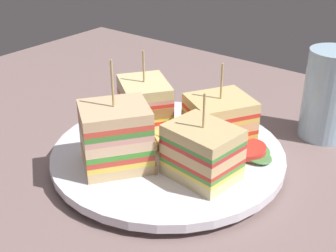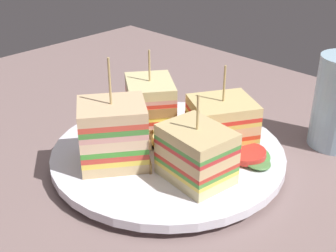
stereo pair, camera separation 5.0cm
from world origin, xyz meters
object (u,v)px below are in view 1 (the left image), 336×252
object	(u,v)px
sandwich_wedge_2	(145,105)
sandwich_wedge_3	(116,137)
sandwich_wedge_0	(202,152)
sandwich_wedge_1	(219,120)
plate	(168,155)
chip_pile	(162,136)
drinking_glass	(328,101)

from	to	relation	value
sandwich_wedge_2	sandwich_wedge_3	world-z (taller)	sandwich_wedge_3
sandwich_wedge_0	sandwich_wedge_3	world-z (taller)	sandwich_wedge_3
sandwich_wedge_0	sandwich_wedge_1	world-z (taller)	sandwich_wedge_1
sandwich_wedge_1	plate	bearing A→B (deg)	-0.76
chip_pile	plate	bearing A→B (deg)	-26.14
sandwich_wedge_3	drinking_glass	xyz separation A→B (cm)	(13.65, 23.36, -0.39)
plate	sandwich_wedge_2	xyz separation A→B (cm)	(-5.71, 2.70, 3.67)
chip_pile	drinking_glass	xyz separation A→B (cm)	(12.93, 16.70, 2.14)
sandwich_wedge_3	drinking_glass	world-z (taller)	sandwich_wedge_3
sandwich_wedge_2	drinking_glass	distance (cm)	22.61
sandwich_wedge_0	sandwich_wedge_1	xyz separation A→B (cm)	(-2.71, 7.49, -0.15)
sandwich_wedge_1	drinking_glass	distance (cm)	14.56
sandwich_wedge_0	chip_pile	distance (cm)	8.18
sandwich_wedge_2	drinking_glass	size ratio (longest dim) A/B	0.87
sandwich_wedge_3	chip_pile	world-z (taller)	sandwich_wedge_3
sandwich_wedge_0	chip_pile	world-z (taller)	sandwich_wedge_0
sandwich_wedge_1	sandwich_wedge_2	xyz separation A→B (cm)	(-8.96, -2.71, 0.32)
sandwich_wedge_0	sandwich_wedge_2	world-z (taller)	sandwich_wedge_2
plate	sandwich_wedge_0	bearing A→B (deg)	-19.28
sandwich_wedge_0	sandwich_wedge_2	bearing A→B (deg)	-15.12
sandwich_wedge_1	drinking_glass	bearing A→B (deg)	175.94
plate	sandwich_wedge_2	distance (cm)	7.30
sandwich_wedge_0	drinking_glass	world-z (taller)	drinking_glass
sandwich_wedge_3	plate	bearing A→B (deg)	15.45
plate	sandwich_wedge_1	distance (cm)	7.14
sandwich_wedge_2	sandwich_wedge_0	bearing A→B (deg)	13.87
sandwich_wedge_1	sandwich_wedge_3	bearing A→B (deg)	4.53
sandwich_wedge_2	chip_pile	size ratio (longest dim) A/B	1.35
sandwich_wedge_2	sandwich_wedge_3	size ratio (longest dim) A/B	0.83
plate	sandwich_wedge_1	xyz separation A→B (cm)	(3.25, 5.41, 3.35)
drinking_glass	sandwich_wedge_2	bearing A→B (deg)	-139.33
sandwich_wedge_3	chip_pile	size ratio (longest dim) A/B	1.63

